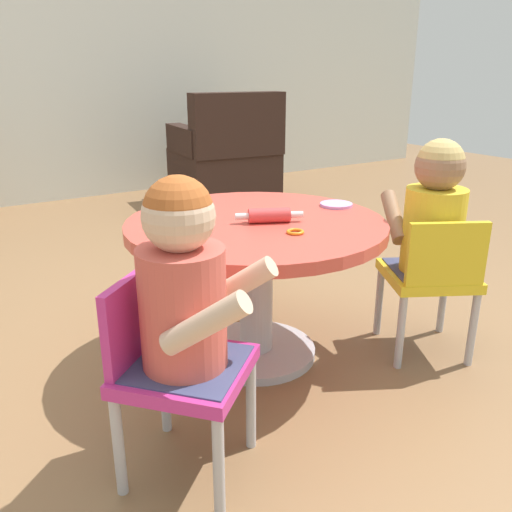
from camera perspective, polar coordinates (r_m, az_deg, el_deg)
The scene contains 13 objects.
ground_plane at distance 2.04m, azimuth 0.00°, elevation -10.37°, with size 10.00×10.00×0.00m, color olive.
back_wall at distance 4.61m, azimuth -22.39°, elevation 22.87°, with size 8.00×0.12×2.80m, color silver.
craft_table at distance 1.88m, azimuth 0.00°, elevation 0.20°, with size 0.90×0.90×0.52m.
child_chair_left at distance 1.39m, azimuth -8.79°, elevation -11.43°, with size 0.42×0.42×0.54m.
seated_child_left at distance 1.27m, azimuth -7.68°, elevation -2.95°, with size 0.43×0.44×0.51m.
child_chair_right at distance 2.02m, azimuth 18.15°, elevation -2.12°, with size 0.41×0.41×0.54m.
seated_child_right at distance 1.99m, azimuth 18.41°, elevation 4.39°, with size 0.40×0.43×0.51m.
armchair_dark at distance 4.24m, azimuth -3.24°, elevation 9.78°, with size 0.78×0.79×0.85m.
rolling_pin at distance 1.81m, azimuth 1.42°, elevation 4.34°, with size 0.22×0.12×0.05m.
craft_scissors at distance 1.87m, azimuth -6.46°, elevation 4.03°, with size 0.09×0.14×0.01m.
playdough_blob_0 at distance 2.05m, azimuth 8.53°, elevation 5.42°, with size 0.12×0.12×0.01m, color #CC99E5.
cookie_cutter_0 at distance 1.70m, azimuth 4.20°, elevation 2.59°, with size 0.06×0.06×0.01m, color orange.
cookie_cutter_1 at distance 2.09m, azimuth -6.57°, elevation 5.73°, with size 0.05×0.05×0.01m, color #3F99D8.
Camera 1 is at (-0.96, -1.49, 1.01)m, focal length 37.64 mm.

